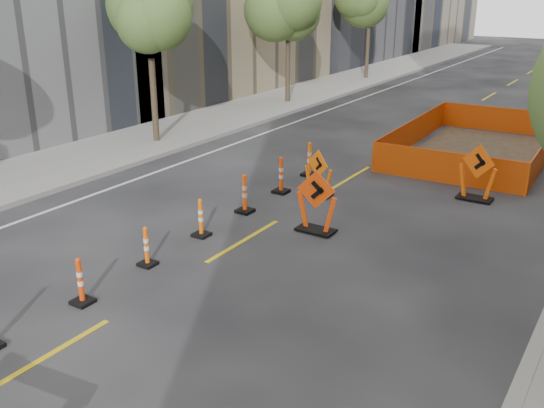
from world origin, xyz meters
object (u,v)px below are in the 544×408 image
Objects in this scene: channelizer_2 at (80,281)px; channelizer_5 at (245,194)px; chevron_sign_center at (317,201)px; channelizer_6 at (281,175)px; channelizer_7 at (309,159)px; channelizer_3 at (146,246)px; chevron_sign_right at (478,172)px; channelizer_4 at (201,218)px; chevron_sign_left at (318,173)px.

channelizer_2 is 0.90× the size of channelizer_5.
channelizer_5 is at bearing 161.96° from chevron_sign_center.
channelizer_7 is at bearing 93.61° from channelizer_6.
channelizer_2 is 1.97m from channelizer_3.
channelizer_3 is 9.80m from chevron_sign_right.
channelizer_4 is 2.93m from chevron_sign_center.
channelizer_6 is (-0.23, 7.87, 0.07)m from channelizer_2.
channelizer_5 reaches higher than channelizer_4.
chevron_sign_right reaches higher than chevron_sign_center.
channelizer_5 is at bearing -88.90° from channelizer_6.
channelizer_7 reaches higher than channelizer_4.
channelizer_6 is at bearing 91.14° from channelizer_4.
channelizer_4 is (-0.15, 3.94, 0.00)m from channelizer_2.
chevron_sign_left is 0.86× the size of chevron_sign_center.
channelizer_5 is at bearing 91.88° from channelizer_2.
channelizer_2 is 0.59× the size of chevron_sign_right.
chevron_sign_left reaches higher than channelizer_6.
channelizer_4 is 1.97m from channelizer_5.
chevron_sign_right is at bearing 45.29° from chevron_sign_center.
channelizer_3 is 0.57× the size of chevron_sign_center.
chevron_sign_left is (0.99, 4.31, 0.21)m from channelizer_4.
channelizer_2 is 8.29m from chevron_sign_left.
chevron_sign_center is 0.98× the size of chevron_sign_right.
chevron_sign_center is 5.40m from chevron_sign_right.
channelizer_7 is 0.80× the size of chevron_sign_left.
channelizer_4 reaches higher than channelizer_2.
channelizer_7 is 5.29m from chevron_sign_right.
channelizer_4 is 0.89× the size of channelizer_6.
chevron_sign_left is (1.19, -1.59, 0.14)m from channelizer_7.
channelizer_3 is (-0.12, 1.97, -0.03)m from channelizer_2.
channelizer_7 reaches higher than channelizer_6.
chevron_sign_right is at bearing 64.72° from channelizer_2.
channelizer_7 is 4.81m from chevron_sign_center.
chevron_sign_center is (2.33, -0.17, 0.27)m from channelizer_5.
chevron_sign_center is (1.30, -2.51, 0.11)m from chevron_sign_left.
channelizer_5 is at bearing 91.18° from channelizer_4.
chevron_sign_center reaches higher than channelizer_3.
channelizer_6 is 0.79× the size of chevron_sign_left.
channelizer_7 is (-0.24, 7.87, 0.10)m from channelizer_3.
channelizer_5 is at bearing -122.30° from chevron_sign_right.
chevron_sign_right is at bearing 51.88° from channelizer_4.
channelizer_4 is at bearing -81.65° from chevron_sign_left.
chevron_sign_center is at bearing 69.61° from channelizer_2.
channelizer_7 is 2.00m from chevron_sign_left.
channelizer_5 is 0.98× the size of channelizer_6.
channelizer_2 is 5.91m from channelizer_5.
channelizer_3 is at bearing -134.76° from chevron_sign_center.
chevron_sign_center is (2.36, -2.14, 0.26)m from channelizer_6.
channelizer_3 is 0.56× the size of chevron_sign_right.
chevron_sign_center reaches higher than channelizer_2.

